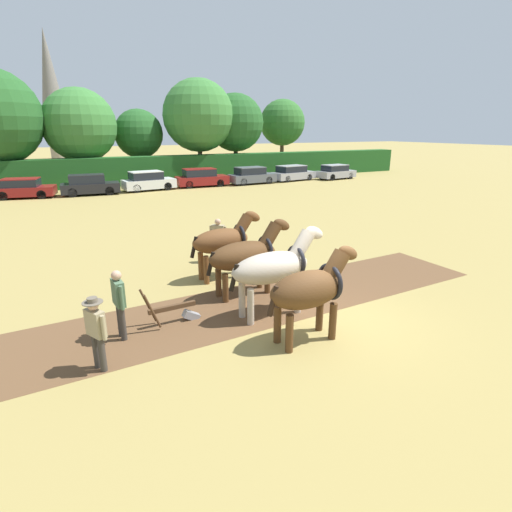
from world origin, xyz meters
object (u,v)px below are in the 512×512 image
Objects in this scene: draft_horse_trail_right at (224,241)px; farmer_beside_team at (218,237)px; farmer_at_plow at (119,299)px; parked_car_right at (251,176)px; draft_horse_lead_left at (310,289)px; parked_car_end_right at (336,172)px; parked_car_center_left at (90,185)px; tree_center_left at (80,125)px; tree_center at (139,134)px; plow at (177,311)px; parked_car_far_right at (293,173)px; tree_far_right at (282,123)px; tree_center_right at (198,116)px; draft_horse_trail_left at (246,255)px; parked_car_left at (24,189)px; tree_right at (235,123)px; church_spire at (52,94)px; farmer_onlooker_left at (96,329)px; parked_car_center at (148,181)px; parked_car_center_right at (201,178)px; draft_horse_lead_right at (275,267)px.

farmer_beside_team is (0.45, 1.68, -0.33)m from draft_horse_trail_right.
parked_car_right is (15.26, 24.20, -0.27)m from farmer_at_plow.
draft_horse_lead_left is 32.99m from parked_car_end_right.
parked_car_right is (13.90, 0.22, -0.00)m from parked_car_center_left.
tree_center is at bearing 15.44° from tree_center_left.
plow is at bearing 2.76° from farmer_at_plow.
parked_car_end_right is at bearing -18.68° from parked_car_far_right.
tree_far_right reaches higher than parked_car_right.
tree_center_left is at bearing 91.42° from parked_car_center_left.
tree_center_left is 10.84m from tree_center_right.
parked_car_left is (-6.94, 23.46, -0.56)m from draft_horse_trail_left.
church_spire is (-16.17, 30.42, 4.29)m from tree_right.
farmer_onlooker_left is at bearing -155.58° from draft_horse_trail_left.
farmer_beside_team reaches higher than parked_car_center.
tree_center_right reaches higher than parked_car_center_right.
draft_horse_trail_left is 1.72× the size of farmer_beside_team.
tree_far_right is 0.43× the size of church_spire.
parked_car_far_right is (16.16, 21.92, -0.60)m from draft_horse_trail_right.
tree_center_right is 3.22× the size of draft_horse_lead_right.
parked_car_right is 0.94× the size of parked_car_far_right.
church_spire reaches higher than parked_car_end_right.
tree_right reaches higher than farmer_at_plow.
tree_center_left is 2.02× the size of parked_car_end_right.
farmer_beside_team reaches higher than farmer_onlooker_left.
draft_horse_trail_right is 0.61× the size of parked_car_center.
parked_car_center_right is 4.74m from parked_car_right.
tree_right reaches higher than parked_car_center_left.
tree_center_left is 5.08× the size of farmer_onlooker_left.
draft_horse_lead_left is at bearing -38.33° from farmer_onlooker_left.
parked_car_center is at bearing 176.22° from parked_car_right.
parked_car_left is at bearing 104.77° from draft_horse_trail_right.
plow is 5.09m from farmer_beside_team.
church_spire is 7.21× the size of draft_horse_lead_left.
tree_center_right reaches higher than draft_horse_lead_left.
tree_center reaches higher than parked_car_center.
draft_horse_lead_left reaches higher than farmer_onlooker_left.
parked_car_left is at bearing -95.41° from church_spire.
farmer_onlooker_left is at bearing -179.33° from farmer_beside_team.
parked_car_right is (11.32, 24.67, -0.61)m from draft_horse_lead_right.
draft_horse_trail_right is (-12.76, -27.88, -4.14)m from tree_right.
church_spire is 4.32× the size of parked_car_center.
farmer_at_plow is (-6.97, -32.28, -3.36)m from tree_center.
draft_horse_trail_left is 0.67× the size of parked_car_left.
parked_car_center_left is (-2.87, 19.57, -0.23)m from farmer_beside_team.
draft_horse_trail_right reaches higher than parked_car_center_left.
draft_horse_trail_right is at bearing -134.32° from parked_car_far_right.
tree_center_right reaches higher than parked_car_end_right.
parked_car_far_right is at bearing -36.33° from tree_center_right.
draft_horse_lead_left is (3.63, -63.09, -8.43)m from church_spire.
plow is (-5.55, -32.07, -4.07)m from tree_center.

